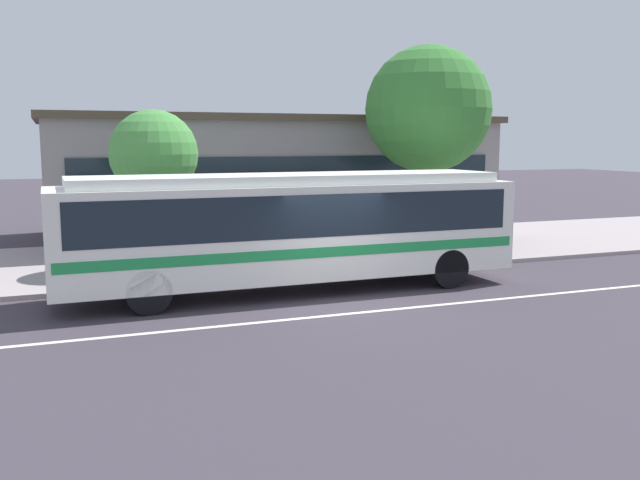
% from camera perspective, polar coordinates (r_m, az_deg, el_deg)
% --- Properties ---
extents(ground_plane, '(120.00, 120.00, 0.00)m').
position_cam_1_polar(ground_plane, '(16.00, 1.94, -5.35)').
color(ground_plane, '#3B343E').
extents(sidewalk_slab, '(60.00, 8.00, 0.12)m').
position_cam_1_polar(sidewalk_slab, '(22.63, -5.21, -1.23)').
color(sidewalk_slab, '#A09294').
rests_on(sidewalk_slab, ground_plane).
extents(lane_stripe_center, '(56.00, 0.16, 0.01)m').
position_cam_1_polar(lane_stripe_center, '(15.29, 3.12, -5.99)').
color(lane_stripe_center, silver).
rests_on(lane_stripe_center, ground_plane).
extents(transit_bus, '(11.43, 2.53, 2.93)m').
position_cam_1_polar(transit_bus, '(17.16, -2.30, 1.34)').
color(transit_bus, white).
rests_on(transit_bus, ground_plane).
extents(pedestrian_waiting_near_sign, '(0.44, 0.44, 1.69)m').
position_cam_1_polar(pedestrian_waiting_near_sign, '(18.95, -5.28, 0.17)').
color(pedestrian_waiting_near_sign, '#725E53').
rests_on(pedestrian_waiting_near_sign, sidewalk_slab).
extents(bus_stop_sign, '(0.12, 0.44, 2.30)m').
position_cam_1_polar(bus_stop_sign, '(20.86, 7.93, 2.21)').
color(bus_stop_sign, gray).
rests_on(bus_stop_sign, sidewalk_slab).
extents(street_tree_near_stop, '(2.48, 2.48, 4.49)m').
position_cam_1_polar(street_tree_near_stop, '(20.21, -13.48, 6.76)').
color(street_tree_near_stop, brown).
rests_on(street_tree_near_stop, sidewalk_slab).
extents(street_tree_mid_block, '(4.12, 4.12, 6.69)m').
position_cam_1_polar(street_tree_mid_block, '(23.26, 8.86, 10.53)').
color(street_tree_mid_block, brown).
rests_on(street_tree_mid_block, sidewalk_slab).
extents(station_building, '(16.70, 8.52, 4.64)m').
position_cam_1_polar(station_building, '(27.69, -4.58, 5.21)').
color(station_building, gray).
rests_on(station_building, ground_plane).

